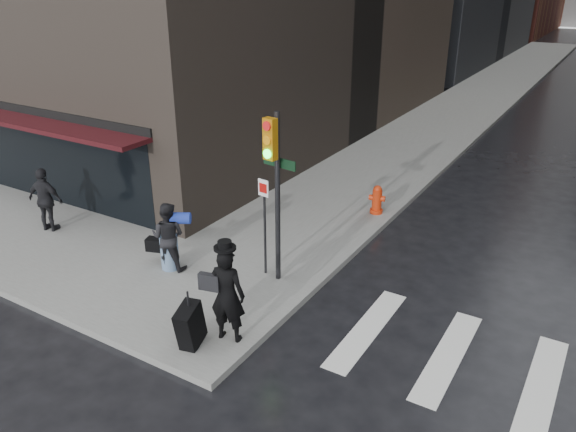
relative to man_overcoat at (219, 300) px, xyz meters
The scene contains 8 objects.
ground 1.94m from the man_overcoat, 146.79° to the left, with size 140.00×140.00×0.00m, color black.
sidewalk_left 27.96m from the man_overcoat, 92.85° to the left, with size 4.00×50.00×0.15m, color slate.
storefront 8.88m from the man_overcoat, 161.49° to the left, with size 8.40×1.11×2.83m.
man_overcoat is the anchor object (origin of this frame).
man_jeans 3.11m from the man_overcoat, 149.43° to the left, with size 1.18×0.83×1.62m.
man_greycoat 6.97m from the man_overcoat, 167.54° to the left, with size 1.07×0.63×1.71m.
traffic_light 2.88m from the man_overcoat, 98.36° to the left, with size 0.93×0.49×3.76m.
fire_hydrant 7.03m from the man_overcoat, 89.03° to the left, with size 0.47×0.36×0.82m.
Camera 1 is at (6.92, -7.66, 6.47)m, focal length 35.00 mm.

